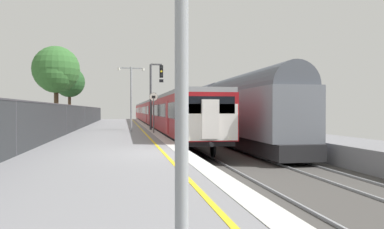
% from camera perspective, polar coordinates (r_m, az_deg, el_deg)
% --- Properties ---
extents(ground, '(17.40, 110.00, 1.21)m').
position_cam_1_polar(ground, '(14.75, 7.51, -7.88)').
color(ground, gray).
extents(commuter_train_at_platform, '(2.83, 61.46, 3.81)m').
position_cam_1_polar(commuter_train_at_platform, '(47.67, -5.55, 0.28)').
color(commuter_train_at_platform, maroon).
rests_on(commuter_train_at_platform, ground).
extents(freight_train_adjacent_track, '(2.60, 29.84, 4.87)m').
position_cam_1_polar(freight_train_adjacent_track, '(31.70, 4.20, 0.83)').
color(freight_train_adjacent_track, '#232326').
rests_on(freight_train_adjacent_track, ground).
extents(signal_gantry, '(1.10, 0.24, 5.30)m').
position_cam_1_polar(signal_gantry, '(30.68, -5.72, 3.87)').
color(signal_gantry, '#47474C').
rests_on(signal_gantry, ground).
extents(speed_limit_sign, '(0.59, 0.08, 2.79)m').
position_cam_1_polar(speed_limit_sign, '(26.35, -5.76, 1.08)').
color(speed_limit_sign, '#59595B').
rests_on(speed_limit_sign, ground).
extents(platform_lamp_mid, '(2.00, 0.20, 4.84)m').
position_cam_1_polar(platform_lamp_mid, '(28.99, -9.10, 3.27)').
color(platform_lamp_mid, '#93999E').
rests_on(platform_lamp_mid, ground).
extents(platform_back_fence, '(0.07, 99.00, 1.95)m').
position_cam_1_polar(platform_back_fence, '(14.37, -24.92, -1.65)').
color(platform_back_fence, '#282B2D').
rests_on(platform_back_fence, ground).
extents(background_tree_left, '(3.27, 3.27, 6.24)m').
position_cam_1_polar(background_tree_left, '(43.10, -17.81, 4.49)').
color(background_tree_left, '#473323').
rests_on(background_tree_left, ground).
extents(background_tree_centre, '(3.92, 3.94, 6.99)m').
position_cam_1_polar(background_tree_centre, '(34.14, -19.74, 6.12)').
color(background_tree_centre, '#473323').
rests_on(background_tree_centre, ground).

